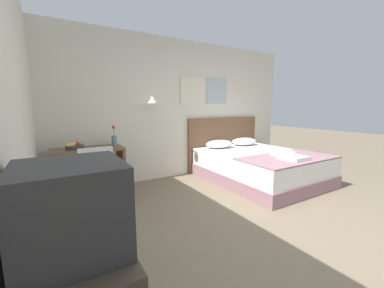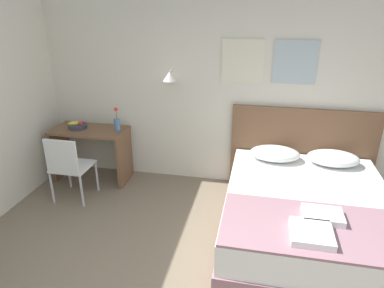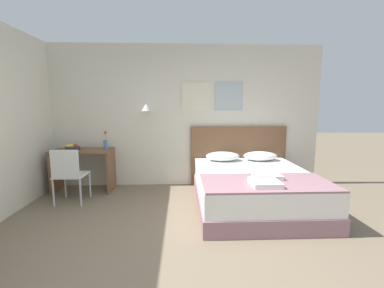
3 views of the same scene
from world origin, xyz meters
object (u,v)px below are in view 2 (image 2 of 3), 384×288
(pillow_right, at_px, (333,158))
(folded_towel_near_foot, at_px, (323,215))
(flower_vase, at_px, (117,123))
(folded_towel_mid_bed, at_px, (311,233))
(desk, at_px, (91,145))
(desk_chair, at_px, (68,164))
(throw_blanket, at_px, (317,228))
(headboard, at_px, (301,150))
(fruit_bowl, at_px, (78,126))
(bed, at_px, (306,216))
(pillow_left, at_px, (275,153))

(pillow_right, relative_size, folded_towel_near_foot, 1.72)
(flower_vase, bearing_deg, folded_towel_near_foot, -27.00)
(folded_towel_mid_bed, relative_size, flower_vase, 1.09)
(desk, relative_size, desk_chair, 1.16)
(throw_blanket, distance_m, desk_chair, 2.95)
(desk, xyz_separation_m, flower_vase, (0.41, 0.03, 0.36))
(headboard, height_order, fruit_bowl, headboard)
(bed, height_order, folded_towel_mid_bed, folded_towel_mid_bed)
(throw_blanket, bearing_deg, folded_towel_near_foot, 68.13)
(pillow_left, distance_m, folded_towel_near_foot, 1.32)
(folded_towel_mid_bed, xyz_separation_m, desk_chair, (-2.78, 0.92, -0.07))
(fruit_bowl, bearing_deg, bed, -14.58)
(desk_chair, height_order, fruit_bowl, desk_chair)
(pillow_right, xyz_separation_m, folded_towel_near_foot, (-0.29, -1.25, -0.03))
(desk, bearing_deg, folded_towel_near_foot, -23.13)
(pillow_left, height_order, desk, desk)
(throw_blanket, bearing_deg, desk, 154.02)
(folded_towel_mid_bed, bearing_deg, fruit_bowl, 152.46)
(pillow_right, relative_size, desk, 0.60)
(pillow_left, relative_size, folded_towel_near_foot, 1.72)
(folded_towel_near_foot, bearing_deg, flower_vase, 153.00)
(folded_towel_near_foot, xyz_separation_m, desk, (-2.92, 1.25, -0.07))
(folded_towel_near_foot, relative_size, desk_chair, 0.41)
(desk, relative_size, fruit_bowl, 3.96)
(pillow_left, distance_m, desk, 2.51)
(headboard, height_order, desk_chair, headboard)
(bed, distance_m, folded_towel_near_foot, 0.57)
(folded_towel_near_foot, distance_m, flower_vase, 2.83)
(headboard, xyz_separation_m, pillow_right, (0.35, -0.28, 0.05))
(throw_blanket, relative_size, desk_chair, 1.90)
(pillow_left, relative_size, fruit_bowl, 2.39)
(folded_towel_near_foot, bearing_deg, desk_chair, 167.92)
(folded_towel_near_foot, distance_m, fruit_bowl, 3.33)
(headboard, relative_size, throw_blanket, 1.10)
(throw_blanket, xyz_separation_m, flower_vase, (-2.45, 1.42, 0.32))
(fruit_bowl, bearing_deg, desk_chair, -74.32)
(headboard, bearing_deg, folded_towel_mid_bed, -92.16)
(headboard, bearing_deg, folded_towel_near_foot, -87.81)
(pillow_right, height_order, desk_chair, desk_chair)
(pillow_right, xyz_separation_m, desk, (-3.20, -0.01, -0.10))
(flower_vase, bearing_deg, pillow_right, -0.47)
(headboard, bearing_deg, throw_blanket, -90.00)
(headboard, height_order, pillow_left, headboard)
(headboard, relative_size, pillow_left, 3.00)
(fruit_bowl, bearing_deg, folded_towel_near_foot, -22.04)
(folded_towel_near_foot, bearing_deg, fruit_bowl, 157.96)
(bed, relative_size, flower_vase, 6.38)
(headboard, bearing_deg, fruit_bowl, -174.53)
(folded_towel_mid_bed, bearing_deg, desk_chair, 161.77)
(pillow_right, height_order, folded_towel_near_foot, pillow_right)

